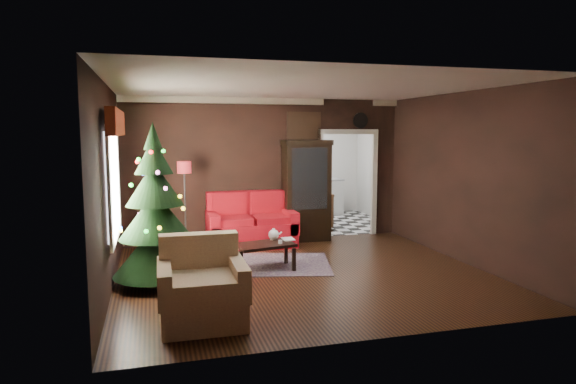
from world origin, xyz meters
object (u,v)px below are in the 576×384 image
object	(u,v)px
floor_lamp	(185,206)
kitchen_table	(315,209)
christmas_tree	(155,211)
teapot	(274,234)
coffee_table	(264,256)
loveseat	(251,220)
armchair	(202,283)
wall_clock	(360,120)
curio_cabinet	(306,193)

from	to	relation	value
floor_lamp	kitchen_table	distance (m)	3.52
christmas_tree	teapot	bearing A→B (deg)	16.83
coffee_table	kitchen_table	world-z (taller)	kitchen_table
loveseat	coffee_table	size ratio (longest dim) A/B	1.89
armchair	wall_clock	distance (m)	5.74
kitchen_table	curio_cabinet	bearing A→B (deg)	-114.44
coffee_table	teapot	size ratio (longest dim) A/B	4.62
armchair	teapot	bearing A→B (deg)	58.76
armchair	wall_clock	world-z (taller)	wall_clock
coffee_table	kitchen_table	xyz separation A→B (m)	(1.92, 3.31, 0.16)
teapot	armchair	bearing A→B (deg)	-121.92
loveseat	teapot	size ratio (longest dim) A/B	8.75
christmas_tree	coffee_table	size ratio (longest dim) A/B	2.57
christmas_tree	kitchen_table	world-z (taller)	christmas_tree
floor_lamp	kitchen_table	size ratio (longest dim) A/B	2.12
teapot	wall_clock	xyz separation A→B (m)	(2.27, 1.84, 1.87)
curio_cabinet	kitchen_table	bearing A→B (deg)	65.56
coffee_table	kitchen_table	bearing A→B (deg)	59.84
christmas_tree	teapot	xyz separation A→B (m)	(1.83, 0.55, -0.54)
loveseat	wall_clock	xyz separation A→B (m)	(2.35, 0.40, 1.88)
loveseat	floor_lamp	bearing A→B (deg)	-176.09
christmas_tree	wall_clock	world-z (taller)	wall_clock
loveseat	teapot	world-z (taller)	loveseat
floor_lamp	kitchen_table	world-z (taller)	floor_lamp
curio_cabinet	coffee_table	distance (m)	2.38
armchair	loveseat	bearing A→B (deg)	71.28
armchair	wall_clock	size ratio (longest dim) A/B	3.10
christmas_tree	teapot	distance (m)	1.99
curio_cabinet	teapot	bearing A→B (deg)	-122.77
curio_cabinet	loveseat	bearing A→B (deg)	-169.17
floor_lamp	wall_clock	bearing A→B (deg)	7.70
floor_lamp	christmas_tree	bearing A→B (deg)	-105.37
teapot	kitchen_table	size ratio (longest dim) A/B	0.26
curio_cabinet	floor_lamp	size ratio (longest dim) A/B	1.20
loveseat	christmas_tree	world-z (taller)	christmas_tree
curio_cabinet	christmas_tree	xyz separation A→B (m)	(-2.90, -2.22, 0.10)
coffee_table	loveseat	bearing A→B (deg)	85.79
loveseat	teapot	xyz separation A→B (m)	(0.08, -1.44, 0.01)
floor_lamp	christmas_tree	distance (m)	2.00
curio_cabinet	kitchen_table	distance (m)	1.67
armchair	coffee_table	size ratio (longest dim) A/B	1.10
christmas_tree	armchair	xyz separation A→B (m)	(0.48, -1.62, -0.59)
loveseat	wall_clock	world-z (taller)	wall_clock
wall_clock	christmas_tree	bearing A→B (deg)	-149.71
loveseat	coffee_table	xyz separation A→B (m)	(-0.12, -1.66, -0.29)
kitchen_table	armchair	bearing A→B (deg)	-120.27
curio_cabinet	teapot	world-z (taller)	curio_cabinet
floor_lamp	teapot	world-z (taller)	floor_lamp
teapot	christmas_tree	bearing A→B (deg)	-163.17
coffee_table	floor_lamp	bearing A→B (deg)	125.04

